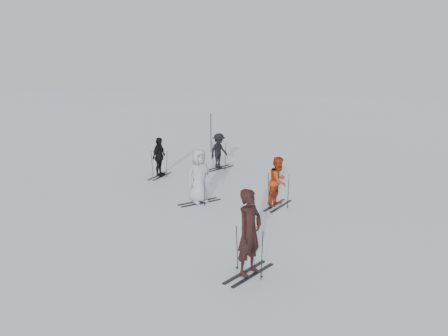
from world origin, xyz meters
The scene contains 12 objects.
ground centered at (0.00, 0.00, 0.00)m, with size 120.00×120.00×0.00m, color silver.
skier_near_dark centered at (2.68, -4.76, 0.97)m, with size 0.71×0.46×1.94m, color black.
skier_red centered at (2.15, 0.36, 0.83)m, with size 0.80×0.63×1.65m, color #9F3012.
skier_grey centered at (-0.47, -0.19, 0.91)m, with size 0.89×0.58×1.83m, color #A1A6AB.
skier_uphill_left centered at (-3.54, 2.70, 0.82)m, with size 0.97×0.40×1.65m, color black.
skier_uphill_far centered at (-1.69, 4.98, 0.80)m, with size 1.04×0.60×1.60m, color black.
skis_near_dark centered at (2.68, -4.76, 0.56)m, with size 0.81×1.54×1.12m, color black, non-canonical shape.
skis_red centered at (2.15, 0.36, 0.59)m, with size 0.85×1.61×1.17m, color black, non-canonical shape.
skis_grey centered at (-0.47, -0.19, 0.58)m, with size 0.84×1.59×1.16m, color black, non-canonical shape.
skis_uphill_left centered at (-3.54, 2.70, 0.58)m, with size 0.84×1.58×1.15m, color black, non-canonical shape.
skis_uphill_far centered at (-1.69, 4.98, 0.64)m, with size 0.93×1.76×1.28m, color black, non-canonical shape.
piste_marker centered at (-3.52, 8.62, 1.07)m, with size 0.05×0.05×2.15m, color black.
Camera 1 is at (5.22, -13.40, 4.47)m, focal length 35.00 mm.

